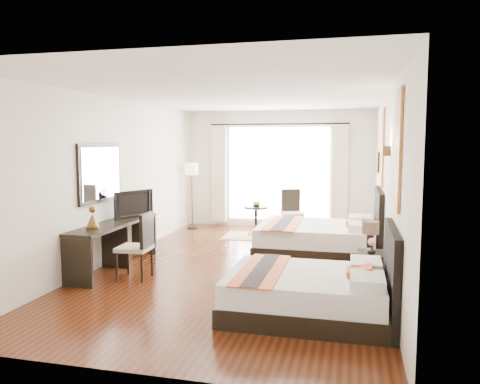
% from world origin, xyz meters
% --- Properties ---
extents(floor, '(4.50, 7.50, 0.01)m').
position_xyz_m(floor, '(0.00, 0.00, -0.01)').
color(floor, '#37130A').
rests_on(floor, ground).
extents(ceiling, '(4.50, 7.50, 0.02)m').
position_xyz_m(ceiling, '(0.00, 0.00, 2.79)').
color(ceiling, white).
rests_on(ceiling, wall_headboard).
extents(wall_headboard, '(0.01, 7.50, 2.80)m').
position_xyz_m(wall_headboard, '(2.25, 0.00, 1.40)').
color(wall_headboard, silver).
rests_on(wall_headboard, floor).
extents(wall_desk, '(0.01, 7.50, 2.80)m').
position_xyz_m(wall_desk, '(-2.25, 0.00, 1.40)').
color(wall_desk, silver).
rests_on(wall_desk, floor).
extents(wall_window, '(4.50, 0.01, 2.80)m').
position_xyz_m(wall_window, '(0.00, 3.75, 1.40)').
color(wall_window, silver).
rests_on(wall_window, floor).
extents(wall_entry, '(4.50, 0.01, 2.80)m').
position_xyz_m(wall_entry, '(0.00, -3.75, 1.40)').
color(wall_entry, silver).
rests_on(wall_entry, floor).
extents(window_glass, '(2.40, 0.02, 2.20)m').
position_xyz_m(window_glass, '(0.00, 3.73, 1.30)').
color(window_glass, white).
rests_on(window_glass, wall_window).
extents(sheer_curtain, '(2.30, 0.02, 2.10)m').
position_xyz_m(sheer_curtain, '(0.00, 3.67, 1.30)').
color(sheer_curtain, white).
rests_on(sheer_curtain, wall_window).
extents(drape_left, '(0.35, 0.14, 2.35)m').
position_xyz_m(drape_left, '(-1.45, 3.63, 1.28)').
color(drape_left, beige).
rests_on(drape_left, floor).
extents(drape_right, '(0.35, 0.14, 2.35)m').
position_xyz_m(drape_right, '(1.45, 3.63, 1.28)').
color(drape_right, beige).
rests_on(drape_right, floor).
extents(art_panel_near, '(0.03, 0.50, 1.35)m').
position_xyz_m(art_panel_near, '(2.23, -1.94, 1.95)').
color(art_panel_near, maroon).
rests_on(art_panel_near, wall_headboard).
extents(art_panel_far, '(0.03, 0.50, 1.35)m').
position_xyz_m(art_panel_far, '(2.23, 1.08, 1.95)').
color(art_panel_far, maroon).
rests_on(art_panel_far, wall_headboard).
extents(wall_sconce, '(0.10, 0.14, 0.14)m').
position_xyz_m(wall_sconce, '(2.19, -0.48, 1.92)').
color(wall_sconce, '#4C351B').
rests_on(wall_sconce, wall_headboard).
extents(mirror_frame, '(0.04, 1.25, 0.95)m').
position_xyz_m(mirror_frame, '(-2.22, -0.58, 1.55)').
color(mirror_frame, black).
rests_on(mirror_frame, wall_desk).
extents(mirror_glass, '(0.01, 1.12, 0.82)m').
position_xyz_m(mirror_glass, '(-2.19, -0.58, 1.55)').
color(mirror_glass, white).
rests_on(mirror_glass, mirror_frame).
extents(bed_near, '(1.94, 1.51, 1.09)m').
position_xyz_m(bed_near, '(1.33, -1.94, 0.28)').
color(bed_near, black).
rests_on(bed_near, floor).
extents(bed_far, '(2.17, 1.69, 1.22)m').
position_xyz_m(bed_far, '(1.22, 1.08, 0.32)').
color(bed_far, black).
rests_on(bed_far, floor).
extents(nightstand, '(0.39, 0.48, 0.46)m').
position_xyz_m(nightstand, '(2.03, -0.48, 0.23)').
color(nightstand, black).
rests_on(nightstand, floor).
extents(table_lamp, '(0.25, 0.25, 0.39)m').
position_xyz_m(table_lamp, '(2.02, -0.34, 0.77)').
color(table_lamp, black).
rests_on(table_lamp, nightstand).
extents(vase, '(0.12, 0.12, 0.13)m').
position_xyz_m(vase, '(2.03, -0.62, 0.56)').
color(vase, black).
rests_on(vase, nightstand).
extents(console_desk, '(0.50, 2.20, 0.76)m').
position_xyz_m(console_desk, '(-1.99, -0.58, 0.38)').
color(console_desk, black).
rests_on(console_desk, floor).
extents(television, '(0.43, 0.79, 0.47)m').
position_xyz_m(television, '(-1.97, -0.03, 0.99)').
color(television, black).
rests_on(television, console_desk).
extents(bronze_figurine, '(0.27, 0.27, 0.30)m').
position_xyz_m(bronze_figurine, '(-1.99, -1.23, 0.91)').
color(bronze_figurine, '#4C351B').
rests_on(bronze_figurine, console_desk).
extents(desk_chair, '(0.48, 0.48, 1.00)m').
position_xyz_m(desk_chair, '(-1.39, -1.06, 0.30)').
color(desk_chair, '#C5B198').
rests_on(desk_chair, floor).
extents(floor_lamp, '(0.31, 0.31, 1.56)m').
position_xyz_m(floor_lamp, '(-1.98, 3.13, 1.32)').
color(floor_lamp, black).
rests_on(floor_lamp, floor).
extents(side_table, '(0.55, 0.55, 0.63)m').
position_xyz_m(side_table, '(-0.33, 2.71, 0.32)').
color(side_table, black).
rests_on(side_table, floor).
extents(fruit_bowl, '(0.24, 0.24, 0.05)m').
position_xyz_m(fruit_bowl, '(-0.32, 2.70, 0.66)').
color(fruit_bowl, '#433218').
rests_on(fruit_bowl, side_table).
extents(window_chair, '(0.58, 0.58, 0.99)m').
position_xyz_m(window_chair, '(0.43, 3.04, 0.30)').
color(window_chair, '#C5B198').
rests_on(window_chair, floor).
extents(jute_rug, '(1.23, 0.84, 0.01)m').
position_xyz_m(jute_rug, '(-0.35, 2.42, 0.01)').
color(jute_rug, tan).
rests_on(jute_rug, floor).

